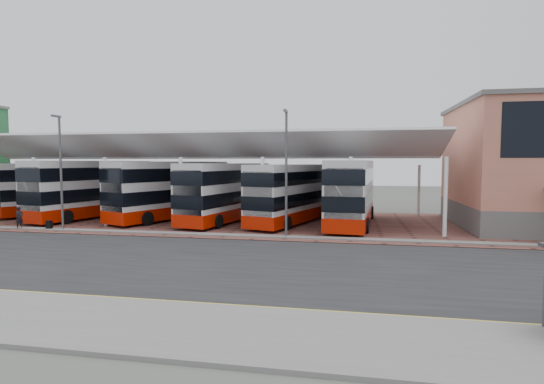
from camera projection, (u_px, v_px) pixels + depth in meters
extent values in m
plane|color=#494C46|center=(228.00, 259.00, 21.24)|extent=(140.00, 140.00, 0.00)
cube|color=black|center=(222.00, 263.00, 20.26)|extent=(120.00, 14.00, 0.02)
cube|color=brown|center=(299.00, 223.00, 33.61)|extent=(72.00, 16.00, 0.06)
cube|color=slate|center=(139.00, 325.00, 12.42)|extent=(120.00, 4.00, 0.14)
cube|color=slate|center=(255.00, 236.00, 27.32)|extent=(120.00, 0.80, 0.14)
cube|color=yellow|center=(168.00, 304.00, 14.38)|extent=(120.00, 0.12, 0.01)
cube|color=yellow|center=(172.00, 301.00, 14.67)|extent=(120.00, 0.12, 0.01)
cylinder|color=white|center=(62.00, 186.00, 44.64)|extent=(0.26, 0.26, 4.60)
cylinder|color=white|center=(35.00, 191.00, 32.72)|extent=(0.26, 0.26, 5.20)
cylinder|color=white|center=(114.00, 187.00, 43.53)|extent=(0.26, 0.26, 4.60)
cylinder|color=white|center=(105.00, 192.00, 31.61)|extent=(0.26, 0.26, 5.20)
cylinder|color=white|center=(168.00, 188.00, 42.42)|extent=(0.26, 0.26, 4.60)
cylinder|color=white|center=(181.00, 193.00, 30.50)|extent=(0.26, 0.26, 5.20)
cylinder|color=white|center=(226.00, 188.00, 41.31)|extent=(0.26, 0.26, 4.60)
cylinder|color=white|center=(263.00, 194.00, 29.39)|extent=(0.26, 0.26, 5.20)
cylinder|color=white|center=(287.00, 189.00, 40.20)|extent=(0.26, 0.26, 4.60)
cylinder|color=white|center=(350.00, 196.00, 28.28)|extent=(0.26, 0.26, 5.20)
cylinder|color=white|center=(351.00, 190.00, 39.09)|extent=(0.26, 0.26, 4.60)
cylinder|color=white|center=(445.00, 197.00, 27.17)|extent=(0.26, 0.26, 5.20)
cylinder|color=white|center=(419.00, 191.00, 37.98)|extent=(0.26, 0.26, 4.60)
cube|color=silver|center=(192.00, 146.00, 32.42)|extent=(37.00, 4.95, 1.95)
cube|color=silver|center=(215.00, 150.00, 37.92)|extent=(37.00, 7.12, 1.43)
cylinder|color=#4C4D52|center=(61.00, 174.00, 29.73)|extent=(0.16, 0.16, 8.00)
cube|color=#4C4D52|center=(56.00, 116.00, 29.16)|extent=(0.15, 0.90, 0.15)
cylinder|color=#4C4D52|center=(286.00, 175.00, 26.77)|extent=(0.16, 0.16, 8.00)
cube|color=#4C4D52|center=(286.00, 111.00, 26.20)|extent=(0.15, 0.90, 0.15)
cube|color=silver|center=(65.00, 187.00, 39.40)|extent=(7.90, 11.07, 4.42)
cube|color=#AE1501|center=(66.00, 206.00, 39.53)|extent=(7.95, 11.13, 0.93)
cube|color=black|center=(65.00, 192.00, 39.43)|extent=(7.95, 11.13, 0.98)
cube|color=black|center=(64.00, 174.00, 39.32)|extent=(7.95, 11.13, 0.98)
cylinder|color=black|center=(18.00, 210.00, 37.64)|extent=(0.76, 1.03, 1.03)
cylinder|color=black|center=(29.00, 213.00, 35.97)|extent=(0.76, 1.03, 1.03)
cylinder|color=black|center=(96.00, 204.00, 43.11)|extent=(0.76, 1.03, 1.03)
cylinder|color=black|center=(109.00, 206.00, 41.43)|extent=(0.76, 1.03, 1.03)
cube|color=silver|center=(92.00, 188.00, 36.68)|extent=(5.38, 12.14, 4.63)
cube|color=#AE1501|center=(93.00, 209.00, 36.81)|extent=(5.43, 12.19, 0.97)
cube|color=black|center=(92.00, 193.00, 36.71)|extent=(5.43, 12.19, 1.02)
cube|color=black|center=(92.00, 173.00, 36.59)|extent=(5.43, 12.19, 1.02)
cube|color=black|center=(29.00, 193.00, 31.35)|extent=(2.38, 0.67, 3.87)
cylinder|color=black|center=(43.00, 215.00, 33.92)|extent=(0.54, 1.12, 1.08)
cylinder|color=black|center=(67.00, 217.00, 32.82)|extent=(0.54, 1.12, 1.08)
cylinder|color=black|center=(114.00, 206.00, 40.82)|extent=(0.54, 1.12, 1.08)
cylinder|color=black|center=(135.00, 208.00, 39.72)|extent=(0.54, 1.12, 1.08)
cube|color=silver|center=(171.00, 189.00, 35.67)|extent=(6.92, 11.83, 4.57)
cube|color=#AE1501|center=(172.00, 211.00, 35.80)|extent=(6.98, 11.88, 0.96)
cube|color=black|center=(171.00, 194.00, 35.70)|extent=(6.98, 11.88, 1.01)
cube|color=black|center=(171.00, 174.00, 35.59)|extent=(6.98, 11.88, 1.01)
cube|color=black|center=(112.00, 194.00, 30.84)|extent=(2.25, 1.01, 3.83)
cylinder|color=black|center=(124.00, 216.00, 33.41)|extent=(0.68, 1.10, 1.06)
cylinder|color=black|center=(147.00, 219.00, 31.96)|extent=(0.68, 1.10, 1.06)
cylinder|color=black|center=(191.00, 208.00, 39.66)|extent=(0.68, 1.10, 1.06)
cylinder|color=black|center=(213.00, 209.00, 38.21)|extent=(0.68, 1.10, 1.06)
cube|color=silver|center=(227.00, 191.00, 34.26)|extent=(4.85, 11.63, 4.43)
cube|color=#AE1501|center=(227.00, 213.00, 34.39)|extent=(4.90, 11.67, 0.93)
cube|color=black|center=(227.00, 196.00, 34.30)|extent=(4.90, 11.67, 0.98)
cube|color=black|center=(226.00, 176.00, 34.18)|extent=(4.90, 11.67, 0.98)
cube|color=black|center=(187.00, 197.00, 29.10)|extent=(2.29, 0.58, 3.71)
cylinder|color=black|center=(188.00, 220.00, 31.55)|extent=(0.49, 1.07, 1.03)
cylinder|color=black|center=(218.00, 221.00, 30.57)|extent=(0.49, 1.07, 1.03)
cylinder|color=black|center=(233.00, 210.00, 38.24)|extent=(0.49, 1.07, 1.03)
cylinder|color=black|center=(259.00, 211.00, 37.25)|extent=(0.49, 1.07, 1.03)
cube|color=silver|center=(292.00, 192.00, 33.36)|extent=(5.73, 11.37, 4.35)
cube|color=#AE1501|center=(292.00, 214.00, 33.49)|extent=(5.78, 11.42, 0.91)
cube|color=black|center=(292.00, 198.00, 33.40)|extent=(5.78, 11.42, 0.96)
cube|color=black|center=(293.00, 177.00, 33.28)|extent=(5.78, 11.42, 0.96)
cube|color=black|center=(258.00, 199.00, 28.52)|extent=(2.20, 0.78, 3.64)
cylinder|color=black|center=(256.00, 221.00, 30.96)|extent=(0.57, 1.05, 1.01)
cylinder|color=black|center=(287.00, 223.00, 29.77)|extent=(0.57, 1.05, 1.01)
cylinder|color=black|center=(297.00, 211.00, 37.22)|extent=(0.57, 1.05, 1.01)
cylinder|color=black|center=(324.00, 213.00, 36.04)|extent=(0.57, 1.05, 1.01)
cube|color=silver|center=(352.00, 191.00, 32.32)|extent=(3.73, 12.02, 4.62)
cube|color=#AE1501|center=(351.00, 216.00, 32.46)|extent=(3.78, 12.07, 0.97)
cube|color=black|center=(352.00, 197.00, 32.36)|extent=(3.78, 12.07, 1.02)
cube|color=black|center=(352.00, 175.00, 32.24)|extent=(3.78, 12.07, 1.02)
cube|color=black|center=(343.00, 199.00, 26.71)|extent=(2.42, 0.32, 3.87)
cylinder|color=black|center=(326.00, 224.00, 29.20)|extent=(0.40, 1.10, 1.08)
cylinder|color=black|center=(366.00, 225.00, 28.47)|extent=(0.40, 1.10, 1.08)
cylinder|color=black|center=(340.00, 212.00, 36.46)|extent=(0.40, 1.10, 1.08)
cylinder|color=black|center=(372.00, 213.00, 35.74)|extent=(0.40, 1.10, 1.08)
imported|color=black|center=(20.00, 218.00, 30.25)|extent=(0.49, 0.65, 1.63)
cube|color=black|center=(49.00, 225.00, 30.04)|extent=(0.38, 0.27, 0.65)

